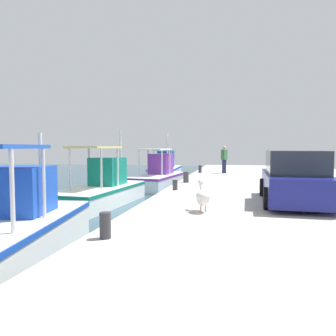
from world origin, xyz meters
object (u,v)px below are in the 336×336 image
parked_car (295,179)px  mooring_bollard_fourth (200,169)px  fishing_boat_third (102,189)px  mooring_bollard_second (175,185)px  pelican (203,196)px  fishing_boat_fifth (166,169)px  fisherman_standing (224,158)px  fishing_boat_second (7,230)px  mooring_bollard_nearest (105,225)px  fishing_boat_fourth (158,177)px  mooring_bollard_third (186,177)px

parked_car → mooring_bollard_fourth: (10.91, 4.03, -0.47)m
fishing_boat_third → mooring_bollard_second: 3.42m
fishing_boat_third → pelican: bearing=-134.5°
fishing_boat_fifth → fisherman_standing: 6.75m
fishing_boat_second → fishing_boat_third: bearing=7.0°
fishing_boat_fifth → mooring_bollard_nearest: 20.43m
mooring_bollard_second → mooring_bollard_fourth: (8.74, 0.00, 0.04)m
fishing_boat_fourth → mooring_bollard_nearest: (-13.79, -2.37, 0.37)m
mooring_bollard_second → fishing_boat_third: bearing=78.4°
fishing_boat_second → mooring_bollard_third: bearing=-15.1°
fishing_boat_fifth → fisherman_standing: (-4.59, -4.83, 1.08)m
mooring_bollard_third → mooring_bollard_fourth: bearing=0.0°
fishing_boat_fourth → pelican: size_ratio=5.66×
mooring_bollard_second → fishing_boat_fourth: bearing=18.9°
pelican → parked_car: bearing=-53.4°
pelican → mooring_bollard_second: size_ratio=2.39×
mooring_bollard_second → mooring_bollard_third: bearing=0.0°
fishing_boat_fifth → pelican: (-17.32, -4.78, 0.51)m
fishing_boat_second → fishing_boat_third: 7.10m
pelican → fisherman_standing: size_ratio=0.55×
parked_car → mooring_bollard_fourth: parked_car is taller
fishing_boat_second → fishing_boat_fourth: size_ratio=0.94×
fishing_boat_fifth → parked_car: size_ratio=1.33×
fishing_boat_fourth → fisherman_standing: fishing_boat_fourth is taller
fishing_boat_fifth → mooring_bollard_third: fishing_boat_fifth is taller
fishing_boat_fourth → mooring_bollard_nearest: size_ratio=11.32×
fishing_boat_third → mooring_bollard_third: fishing_boat_third is taller
fishing_boat_second → mooring_bollard_fourth: size_ratio=10.65×
fishing_boat_fifth → parked_car: (-15.44, -7.32, 0.82)m
fisherman_standing → mooring_bollard_fourth: fisherman_standing is taller
fishing_boat_second → mooring_bollard_nearest: size_ratio=10.64×
fisherman_standing → mooring_bollard_third: size_ratio=3.45×
fisherman_standing → mooring_bollard_nearest: (-15.57, 1.54, -0.73)m
fishing_boat_third → fishing_boat_fourth: bearing=-8.8°
fishing_boat_third → mooring_bollard_second: (-0.68, -3.33, 0.35)m
fishing_boat_fourth → fishing_boat_fifth: 6.44m
mooring_bollard_nearest → mooring_bollard_second: size_ratio=1.19×
mooring_bollard_third → mooring_bollard_fourth: (5.97, 0.00, -0.01)m
mooring_bollard_fourth → fishing_boat_fourth: bearing=127.9°
pelican → mooring_bollard_third: pelican is taller
fishing_boat_second → fisherman_standing: (15.05, -4.01, 1.07)m
mooring_bollard_third → mooring_bollard_fourth: size_ratio=1.05×
parked_car → mooring_bollard_third: size_ratio=8.17×
mooring_bollard_nearest → fishing_boat_fourth: bearing=9.7°
pelican → fisherman_standing: bearing=-0.2°
pelican → mooring_bollard_third: size_ratio=1.90×
fishing_boat_fourth → mooring_bollard_second: (-6.90, -2.37, 0.33)m
fishing_boat_second → mooring_bollard_third: (9.14, -2.47, 0.35)m
fishing_boat_fifth → parked_car: bearing=-154.7°
fishing_boat_third → fishing_boat_fourth: (6.22, -0.96, 0.01)m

